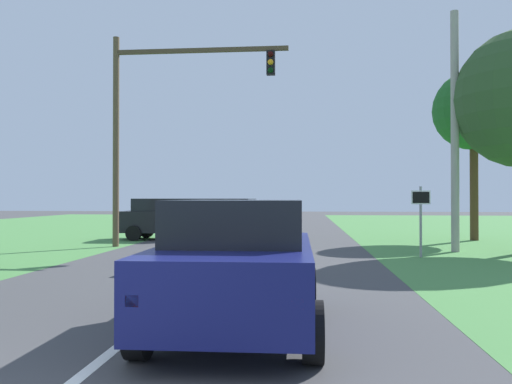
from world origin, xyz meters
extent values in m
plane|color=#424244|center=(0.00, 9.53, 0.00)|extent=(120.00, 120.00, 0.00)
cube|color=navy|center=(1.42, 4.32, 0.81)|extent=(2.07, 4.48, 0.89)
cube|color=black|center=(1.42, 4.55, 1.55)|extent=(1.81, 2.79, 0.61)
cube|color=red|center=(0.62, 2.12, 0.85)|extent=(0.14, 0.06, 0.12)
cube|color=red|center=(2.27, 2.14, 0.85)|extent=(0.14, 0.06, 0.12)
cylinder|color=black|center=(0.40, 5.70, 0.36)|extent=(0.25, 0.72, 0.72)
cylinder|color=black|center=(2.41, 5.72, 0.36)|extent=(0.25, 0.72, 0.72)
cylinder|color=black|center=(0.43, 2.93, 0.36)|extent=(0.25, 0.72, 0.72)
cylinder|color=black|center=(2.45, 2.95, 0.36)|extent=(0.25, 0.72, 0.72)
cube|color=silver|center=(-0.03, 12.60, 0.85)|extent=(2.06, 4.86, 0.91)
cube|color=black|center=(-0.04, 12.36, 1.59)|extent=(1.75, 1.87, 0.56)
cube|color=#B8B8B8|center=(-0.07, 11.11, 1.41)|extent=(1.89, 1.88, 0.20)
cube|color=red|center=(-0.89, 10.25, 0.90)|extent=(0.14, 0.06, 0.12)
cube|color=red|center=(0.70, 10.21, 0.90)|extent=(0.14, 0.06, 0.12)
cylinder|color=black|center=(-0.95, 14.11, 0.40)|extent=(0.25, 0.81, 0.80)
cylinder|color=black|center=(0.98, 14.06, 0.40)|extent=(0.25, 0.81, 0.80)
cylinder|color=black|center=(-1.04, 11.14, 0.40)|extent=(0.25, 0.81, 0.80)
cylinder|color=black|center=(0.90, 11.08, 0.40)|extent=(0.25, 0.81, 0.80)
cylinder|color=brown|center=(-4.94, 16.59, 4.07)|extent=(0.24, 0.24, 8.14)
cube|color=#4C3D2B|center=(-1.59, 16.59, 7.54)|extent=(6.69, 0.16, 0.16)
cube|color=black|center=(1.09, 16.59, 6.99)|extent=(0.32, 0.28, 0.90)
sphere|color=black|center=(1.09, 16.44, 7.29)|extent=(0.22, 0.22, 0.22)
sphere|color=orange|center=(1.09, 16.44, 6.99)|extent=(0.22, 0.22, 0.22)
sphere|color=black|center=(1.09, 16.44, 6.69)|extent=(0.22, 0.22, 0.22)
cylinder|color=gray|center=(6.03, 13.95, 1.13)|extent=(0.08, 0.08, 2.25)
cube|color=white|center=(6.03, 13.92, 1.90)|extent=(0.60, 0.03, 0.44)
cube|color=black|center=(6.03, 13.91, 1.90)|extent=(0.52, 0.01, 0.36)
cube|color=black|center=(-3.76, 20.17, 0.81)|extent=(4.36, 1.97, 0.95)
cube|color=black|center=(-3.98, 20.17, 1.57)|extent=(2.62, 1.72, 0.57)
cube|color=red|center=(-1.61, 19.40, 0.86)|extent=(0.06, 0.14, 0.12)
cube|color=red|center=(-1.63, 20.98, 0.86)|extent=(0.06, 0.14, 0.12)
cylinder|color=black|center=(-5.10, 19.20, 0.34)|extent=(0.68, 0.24, 0.68)
cylinder|color=black|center=(-5.12, 21.13, 0.34)|extent=(0.68, 0.24, 0.68)
cylinder|color=black|center=(-2.41, 19.22, 0.34)|extent=(0.68, 0.24, 0.68)
cylinder|color=black|center=(-2.42, 21.15, 0.34)|extent=(0.68, 0.24, 0.68)
cylinder|color=#9E998E|center=(7.60, 15.79, 4.23)|extent=(0.28, 0.28, 8.46)
cylinder|color=#4C351E|center=(9.85, 20.92, 2.24)|extent=(0.36, 0.36, 4.47)
sphere|color=#216126|center=(9.85, 20.92, 5.80)|extent=(3.55, 3.55, 3.55)
camera|label=1|loc=(2.36, -3.02, 1.89)|focal=36.62mm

